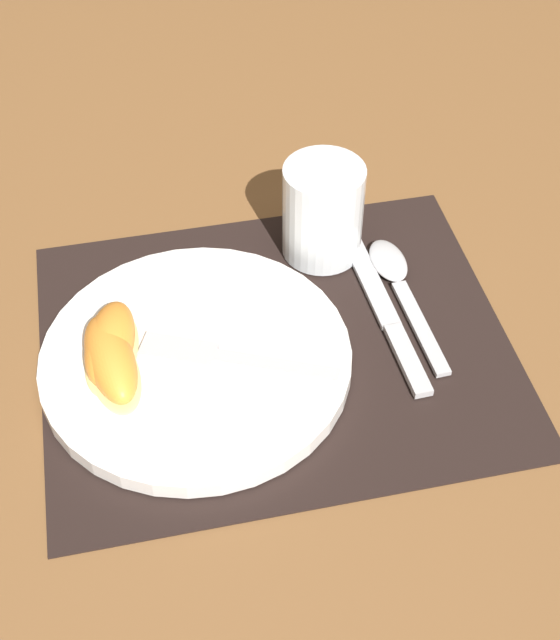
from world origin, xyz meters
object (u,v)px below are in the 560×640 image
Objects in this scene: citrus_wedge_1 at (111,361)px; knife at (387,315)px; plate at (196,359)px; juice_glass at (323,216)px; fork at (224,357)px; citrus_wedge_0 at (110,341)px; spoon at (396,277)px.

knife is at bearing 6.12° from citrus_wedge_1.
juice_glass is (0.14, 0.12, 0.04)m from plate.
juice_glass is 0.18m from fork.
citrus_wedge_1 is at bearing 176.72° from fork.
citrus_wedge_1 is at bearing -174.92° from plate.
citrus_wedge_1 is at bearing -92.49° from citrus_wedge_0.
knife is 0.05m from spoon.
plate is at bearing -12.69° from citrus_wedge_0.
plate is 1.33× the size of knife.
citrus_wedge_1 reaches higher than plate.
spoon is 0.20m from fork.
fork is 1.59× the size of citrus_wedge_0.
citrus_wedge_0 reaches higher than plate.
juice_glass is 0.58× the size of fork.
fork is at bearing -27.32° from plate.
knife is at bearing -117.14° from spoon.
citrus_wedge_0 is (-0.07, 0.02, 0.02)m from plate.
plate is 0.21m from spoon.
plate is 2.51× the size of citrus_wedge_1.
knife is 0.26m from citrus_wedge_1.
citrus_wedge_0 is (-0.27, -0.05, 0.03)m from spoon.
spoon is 0.28m from citrus_wedge_0.
knife is at bearing -70.50° from juice_glass.
citrus_wedge_0 is at bearing 163.50° from fork.
juice_glass is at bearing 31.32° from citrus_wedge_1.
citrus_wedge_0 is at bearing 87.51° from citrus_wedge_1.
plate is 0.08m from citrus_wedge_1.
spoon is at bearing -44.81° from juice_glass.
spoon is at bearing 23.15° from fork.
spoon is at bearing 62.86° from knife.
juice_glass is 0.48× the size of knife.
plate reaches higher than spoon.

